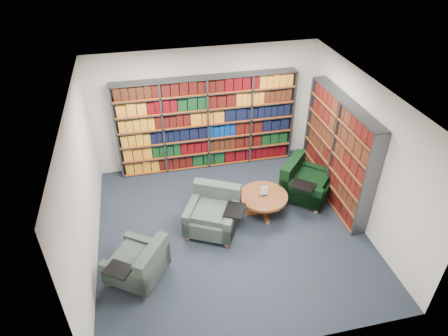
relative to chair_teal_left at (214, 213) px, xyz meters
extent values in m
cube|color=black|center=(0.29, -0.17, -0.34)|extent=(5.00, 5.00, 0.01)
cube|color=white|center=(0.29, -0.17, 2.47)|extent=(5.00, 5.00, 0.01)
cube|color=silver|center=(0.29, 2.33, 1.06)|extent=(5.00, 0.01, 2.80)
cube|color=silver|center=(0.29, -2.68, 1.06)|extent=(5.00, 0.01, 2.80)
cube|color=silver|center=(-2.21, -0.17, 1.06)|extent=(0.01, 5.00, 2.80)
cube|color=silver|center=(2.80, -0.17, 1.06)|extent=(0.01, 5.00, 2.80)
cube|color=#47494F|center=(0.29, 2.17, 0.76)|extent=(4.00, 0.28, 2.20)
cube|color=silver|center=(0.29, 2.30, 0.76)|extent=(4.00, 0.02, 2.20)
cube|color=#D84C0A|center=(0.29, 2.04, 0.76)|extent=(4.00, 0.01, 2.20)
cube|color=orange|center=(0.29, 2.17, -0.16)|extent=(3.88, 0.21, 0.29)
cube|color=orange|center=(0.29, 2.17, 0.21)|extent=(3.88, 0.21, 0.29)
cube|color=#C47D1D|center=(0.29, 2.17, 0.57)|extent=(3.88, 0.21, 0.29)
cube|color=#C47D1D|center=(0.29, 2.17, 0.94)|extent=(3.88, 0.21, 0.29)
cube|color=orange|center=(0.29, 2.17, 1.31)|extent=(3.88, 0.21, 0.29)
cube|color=#39180C|center=(0.29, 2.17, 1.67)|extent=(3.88, 0.21, 0.29)
cube|color=#47494F|center=(2.63, 0.43, 0.76)|extent=(0.28, 2.50, 2.20)
cube|color=silver|center=(2.76, 0.43, 0.76)|extent=(0.02, 2.50, 2.20)
cube|color=#D84C0A|center=(2.50, 0.43, 0.76)|extent=(0.02, 2.50, 2.20)
cube|color=#39180C|center=(2.63, 0.43, -0.16)|extent=(0.21, 2.38, 0.29)
cube|color=#3C0C09|center=(2.63, 0.43, 0.21)|extent=(0.21, 2.38, 0.29)
cube|color=#39180C|center=(2.63, 0.43, 0.57)|extent=(0.21, 2.38, 0.29)
cube|color=#39180C|center=(2.63, 0.43, 0.94)|extent=(0.21, 2.38, 0.29)
cube|color=#3C0C09|center=(2.63, 0.43, 1.31)|extent=(0.21, 2.38, 0.29)
cube|color=#3C0C09|center=(2.63, 0.43, 1.67)|extent=(0.21, 2.38, 0.29)
cube|color=#032936|center=(-0.04, -0.08, -0.07)|extent=(1.24, 1.24, 0.33)
cube|color=#032936|center=(0.12, 0.24, 0.13)|extent=(0.91, 0.60, 0.74)
cube|color=#032936|center=(-0.39, 0.10, 0.01)|extent=(0.55, 0.88, 0.49)
cube|color=#032936|center=(0.30, -0.25, 0.01)|extent=(0.55, 0.88, 0.49)
cube|color=black|center=(0.32, -0.32, 0.28)|extent=(0.51, 0.56, 0.03)
cube|color=#9E7048|center=(-0.55, -0.24, -0.29)|extent=(0.10, 0.10, 0.10)
cube|color=#9E7048|center=(0.12, -0.59, -0.29)|extent=(0.10, 0.10, 0.10)
cube|color=#9E7048|center=(-0.21, 0.43, -0.29)|extent=(0.10, 0.10, 0.10)
cube|color=#9E7048|center=(0.46, 0.09, -0.29)|extent=(0.10, 0.10, 0.10)
cube|color=black|center=(2.09, 0.47, -0.07)|extent=(1.29, 1.29, 0.32)
cube|color=black|center=(1.83, 0.71, 0.13)|extent=(0.76, 0.81, 0.73)
cube|color=black|center=(1.83, 0.19, 0.01)|extent=(0.77, 0.72, 0.49)
cube|color=black|center=(2.35, 0.76, 0.01)|extent=(0.77, 0.72, 0.49)
cube|color=black|center=(1.84, 0.11, 0.27)|extent=(0.56, 0.56, 0.03)
cube|color=#9E7048|center=(2.12, -0.06, -0.29)|extent=(0.10, 0.10, 0.10)
cube|color=#9E7048|center=(2.62, 0.50, -0.29)|extent=(0.10, 0.10, 0.10)
cube|color=#9E7048|center=(1.56, 0.45, -0.29)|extent=(0.10, 0.10, 0.10)
cube|color=#9E7048|center=(2.07, 1.00, -0.29)|extent=(0.10, 0.10, 0.10)
cube|color=#032936|center=(-1.51, -0.94, -0.10)|extent=(1.16, 1.16, 0.30)
cube|color=#032936|center=(-1.24, -1.12, 0.09)|extent=(0.62, 0.79, 0.67)
cube|color=#032936|center=(-1.31, -0.64, -0.02)|extent=(0.76, 0.57, 0.44)
cube|color=#032936|center=(-1.70, -1.23, -0.02)|extent=(0.76, 0.57, 0.44)
cube|color=black|center=(-1.77, -1.24, 0.22)|extent=(0.51, 0.49, 0.02)
cube|color=#9E7048|center=(-1.60, -0.46, -0.29)|extent=(0.09, 0.09, 0.09)
cube|color=#9E7048|center=(-1.98, -1.03, -0.29)|extent=(0.09, 0.09, 0.09)
cube|color=#9E7048|center=(-1.03, -0.84, -0.29)|extent=(0.09, 0.09, 0.09)
cube|color=#9E7048|center=(-1.42, -1.41, -0.29)|extent=(0.09, 0.09, 0.09)
cylinder|color=brown|center=(1.04, 0.17, 0.09)|extent=(0.96, 0.96, 0.05)
cylinder|color=brown|center=(1.04, 0.17, -0.12)|extent=(0.13, 0.13, 0.39)
cube|color=brown|center=(1.04, 0.17, -0.30)|extent=(0.70, 0.09, 0.06)
cube|color=brown|center=(1.04, 0.17, -0.30)|extent=(0.09, 0.70, 0.06)
cube|color=black|center=(1.04, 0.17, 0.12)|extent=(0.11, 0.05, 0.01)
cube|color=white|center=(1.04, 0.17, 0.24)|extent=(0.15, 0.01, 0.21)
cube|color=#145926|center=(1.04, 0.18, 0.24)|extent=(0.17, 0.00, 0.23)
camera|label=1|loc=(-1.08, -5.72, 5.03)|focal=32.00mm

